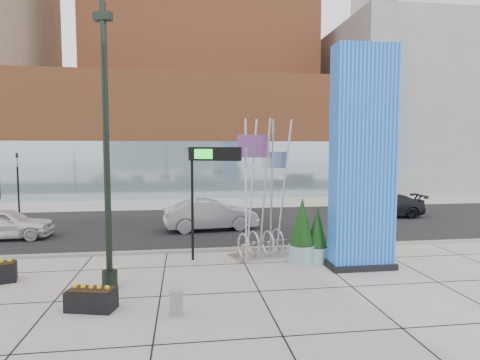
{
  "coord_description": "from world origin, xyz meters",
  "views": [
    {
      "loc": [
        -1.27,
        -12.84,
        4.41
      ],
      "look_at": [
        0.83,
        2.0,
        3.21
      ],
      "focal_mm": 30.0,
      "sensor_mm": 36.0,
      "label": 1
    }
  ],
  "objects": [
    {
      "name": "ground",
      "position": [
        0.0,
        0.0,
        0.0
      ],
      "size": [
        160.0,
        160.0,
        0.0
      ],
      "primitive_type": "plane",
      "color": "#9E9991",
      "rests_on": "ground"
    },
    {
      "name": "street_asphalt",
      "position": [
        0.0,
        10.0,
        0.01
      ],
      "size": [
        80.0,
        12.0,
        0.02
      ],
      "primitive_type": "cube",
      "color": "black",
      "rests_on": "ground"
    },
    {
      "name": "curb_edge",
      "position": [
        0.0,
        4.0,
        0.06
      ],
      "size": [
        80.0,
        0.3,
        0.12
      ],
      "primitive_type": "cube",
      "color": "gray",
      "rests_on": "ground"
    },
    {
      "name": "tower_podium",
      "position": [
        1.0,
        27.0,
        5.5
      ],
      "size": [
        34.0,
        10.0,
        11.0
      ],
      "primitive_type": "cube",
      "color": "#9B512D",
      "rests_on": "ground"
    },
    {
      "name": "tower_glass_front",
      "position": [
        1.0,
        22.2,
        2.5
      ],
      "size": [
        34.0,
        0.6,
        5.0
      ],
      "primitive_type": "cube",
      "color": "#8CA5B2",
      "rests_on": "ground"
    },
    {
      "name": "building_grey_parking",
      "position": [
        26.0,
        32.0,
        9.0
      ],
      "size": [
        20.0,
        18.0,
        18.0
      ],
      "primitive_type": "cube",
      "color": "slate",
      "rests_on": "ground"
    },
    {
      "name": "building_pale_office",
      "position": [
        36.0,
        48.0,
        27.5
      ],
      "size": [
        16.0,
        16.0,
        55.0
      ],
      "primitive_type": "cube",
      "color": "#B2B7BC",
      "rests_on": "ground"
    },
    {
      "name": "blue_pylon",
      "position": [
        5.16,
        0.88,
        3.9
      ],
      "size": [
        2.42,
        1.08,
        8.06
      ],
      "rotation": [
        0.0,
        0.0,
        0.0
      ],
      "color": "#0C47BB",
      "rests_on": "ground"
    },
    {
      "name": "lamp_post",
      "position": [
        -3.62,
        -0.01,
        3.6
      ],
      "size": [
        0.6,
        0.48,
        8.79
      ],
      "rotation": [
        0.0,
        0.0,
        -0.31
      ],
      "color": "black",
      "rests_on": "ground"
    },
    {
      "name": "public_art_sculpture",
      "position": [
        1.85,
        3.0,
        1.47
      ],
      "size": [
        2.72,
        1.89,
        5.61
      ],
      "rotation": [
        0.0,
        0.0,
        0.29
      ],
      "color": "#B8BBBE",
      "rests_on": "ground"
    },
    {
      "name": "concrete_bollard",
      "position": [
        -1.5,
        -2.44,
        0.35
      ],
      "size": [
        0.36,
        0.36,
        0.7
      ],
      "primitive_type": "cylinder",
      "color": "gray",
      "rests_on": "ground"
    },
    {
      "name": "overhead_street_sign",
      "position": [
        -0.19,
        2.8,
        3.82
      ],
      "size": [
        1.98,
        1.05,
        4.45
      ],
      "rotation": [
        0.0,
        0.0,
        -0.43
      ],
      "color": "black",
      "rests_on": "ground"
    },
    {
      "name": "round_planter_east",
      "position": [
        5.93,
        3.6,
        1.32
      ],
      "size": [
        1.12,
        1.12,
        2.8
      ],
      "color": "#84B0B2",
      "rests_on": "ground"
    },
    {
      "name": "round_planter_mid",
      "position": [
        3.2,
        1.8,
        1.2
      ],
      "size": [
        1.02,
        1.02,
        2.54
      ],
      "color": "#84B0B2",
      "rests_on": "ground"
    },
    {
      "name": "round_planter_west",
      "position": [
        3.8,
        1.8,
        1.03
      ],
      "size": [
        0.87,
        0.87,
        2.18
      ],
      "color": "#84B0B2",
      "rests_on": "ground"
    },
    {
      "name": "box_planter_south",
      "position": [
        -3.8,
        -1.75,
        0.32
      ],
      "size": [
        1.4,
        0.94,
        0.71
      ],
      "rotation": [
        0.0,
        0.0,
        -0.25
      ],
      "color": "black",
      "rests_on": "ground"
    },
    {
      "name": "car_white_west",
      "position": [
        -9.88,
        7.69,
        0.75
      ],
      "size": [
        4.46,
        1.91,
        1.5
      ],
      "primitive_type": "imported",
      "rotation": [
        0.0,
        0.0,
        1.6
      ],
      "color": "white",
      "rests_on": "ground"
    },
    {
      "name": "car_silver_mid",
      "position": [
        0.15,
        8.5,
        0.82
      ],
      "size": [
        5.16,
        2.35,
        1.64
      ],
      "primitive_type": "imported",
      "rotation": [
        0.0,
        0.0,
        1.7
      ],
      "color": "#A2A3A9",
      "rests_on": "ground"
    },
    {
      "name": "car_dark_east",
      "position": [
        11.41,
        11.04,
        0.73
      ],
      "size": [
        5.13,
        2.33,
        1.46
      ],
      "primitive_type": "imported",
      "rotation": [
        0.0,
        0.0,
        -1.63
      ],
      "color": "black",
      "rests_on": "ground"
    },
    {
      "name": "traffic_signal",
      "position": [
        -12.0,
        15.0,
        2.3
      ],
      "size": [
        0.15,
        0.18,
        4.1
      ],
      "color": "black",
      "rests_on": "ground"
    }
  ]
}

